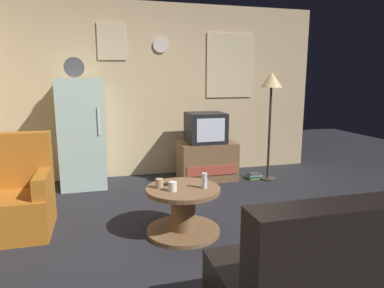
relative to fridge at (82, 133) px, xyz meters
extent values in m
plane|color=#232328|center=(1.09, -2.05, -0.75)|extent=(12.00, 12.00, 0.00)
cube|color=#D1B284|center=(1.09, 0.40, 0.55)|extent=(5.20, 0.10, 2.61)
cube|color=beige|center=(2.28, 0.34, 0.94)|extent=(0.76, 0.02, 1.00)
cube|color=beige|center=(0.46, 0.34, 1.27)|extent=(0.40, 0.02, 0.52)
cylinder|color=silver|center=(1.17, 0.34, 1.23)|extent=(0.22, 0.03, 0.22)
cube|color=silver|center=(0.00, 0.00, 0.00)|extent=(0.60, 0.60, 1.50)
cylinder|color=silver|center=(0.22, -0.30, 0.20)|extent=(0.02, 0.02, 0.36)
cylinder|color=#4C4C51|center=(-0.05, -0.08, 0.89)|extent=(0.26, 0.04, 0.26)
cube|color=brown|center=(1.76, -0.14, -0.47)|extent=(0.84, 0.52, 0.56)
cube|color=#AD4733|center=(1.76, -0.40, -0.56)|extent=(0.76, 0.01, 0.14)
cube|color=black|center=(1.74, -0.14, 0.03)|extent=(0.54, 0.50, 0.44)
cube|color=silver|center=(1.74, -0.39, 0.03)|extent=(0.41, 0.01, 0.33)
cylinder|color=#332D28|center=(2.65, -0.38, -0.74)|extent=(0.24, 0.24, 0.02)
cylinder|color=#332D28|center=(2.65, -0.38, -0.05)|extent=(0.04, 0.04, 1.40)
cone|color=#F2D18C|center=(2.65, -0.38, 0.73)|extent=(0.32, 0.32, 0.22)
cylinder|color=brown|center=(0.98, -1.84, -0.73)|extent=(0.72, 0.72, 0.04)
cylinder|color=brown|center=(0.98, -1.84, -0.52)|extent=(0.24, 0.24, 0.42)
cylinder|color=brown|center=(0.98, -1.84, -0.31)|extent=(0.72, 0.72, 0.04)
cylinder|color=silver|center=(1.18, -1.91, -0.22)|extent=(0.05, 0.05, 0.15)
cylinder|color=silver|center=(0.87, -1.91, -0.25)|extent=(0.08, 0.08, 0.09)
cylinder|color=tan|center=(0.76, -1.79, -0.25)|extent=(0.08, 0.08, 0.09)
cube|color=black|center=(0.84, -1.72, -0.28)|extent=(0.16, 0.07, 0.02)
cube|color=#B2661E|center=(-0.61, -1.42, -0.55)|extent=(0.68, 0.68, 0.40)
cube|color=#B2661E|center=(-0.61, -1.16, -0.07)|extent=(0.68, 0.16, 0.56)
cube|color=#B2661E|center=(-0.33, -1.42, -0.25)|extent=(0.12, 0.60, 0.20)
cube|color=#54A84C|center=(2.46, -0.32, -0.74)|extent=(0.17, 0.13, 0.03)
cube|color=#879C51|center=(2.46, -0.32, -0.72)|extent=(0.16, 0.13, 0.02)
cube|color=slate|center=(2.46, -0.32, -0.70)|extent=(0.20, 0.16, 0.02)
cube|color=#3A3C3F|center=(2.46, -0.32, -0.68)|extent=(0.16, 0.13, 0.02)
camera|label=1|loc=(0.24, -4.92, 0.74)|focal=32.12mm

